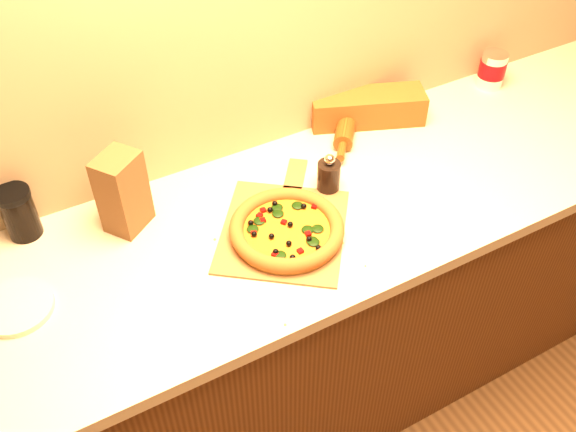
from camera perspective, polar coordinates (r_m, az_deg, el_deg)
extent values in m
plane|color=#9E8460|center=(1.74, -4.34, 17.74)|extent=(4.00, 0.00, 4.00)
cube|color=#48260F|center=(2.11, 0.86, -9.05)|extent=(2.80, 0.65, 0.86)
cube|color=beige|center=(1.77, 1.01, -0.21)|extent=(2.84, 0.68, 0.04)
cube|color=olive|center=(1.70, -0.43, -1.32)|extent=(0.47, 0.48, 0.01)
cube|color=olive|center=(1.87, 0.66, 3.65)|extent=(0.13, 0.15, 0.01)
cylinder|color=#C78331|center=(1.68, -0.11, -1.48)|extent=(0.29, 0.29, 0.01)
cylinder|color=orange|center=(1.68, -0.11, -1.22)|extent=(0.24, 0.24, 0.01)
torus|color=brown|center=(1.67, -0.11, -1.07)|extent=(0.30, 0.30, 0.04)
ellipsoid|color=black|center=(1.70, 0.77, 0.01)|extent=(0.03, 0.03, 0.01)
sphere|color=black|center=(1.65, -0.90, -1.76)|extent=(0.02, 0.02, 0.02)
cube|color=#800404|center=(1.65, 1.18, -1.79)|extent=(0.02, 0.02, 0.01)
cylinder|color=black|center=(1.80, 3.63, 3.50)|extent=(0.07, 0.07, 0.09)
sphere|color=silver|center=(1.77, 3.72, 5.03)|extent=(0.03, 0.03, 0.03)
cylinder|color=#532F0E|center=(2.07, 5.33, 8.79)|extent=(0.23, 0.27, 0.06)
cylinder|color=#532F0E|center=(2.22, 5.81, 11.43)|extent=(0.06, 0.07, 0.03)
cylinder|color=#532F0E|center=(1.92, 4.78, 5.74)|extent=(0.06, 0.07, 0.03)
cylinder|color=silver|center=(2.34, 17.69, 12.28)|extent=(0.09, 0.09, 0.12)
cylinder|color=#96050C|center=(2.34, 17.72, 12.42)|extent=(0.09, 0.09, 0.06)
cube|color=brown|center=(2.08, 7.05, 9.56)|extent=(0.38, 0.24, 0.10)
cylinder|color=silver|center=(1.79, -14.79, -0.35)|extent=(0.07, 0.07, 0.00)
cylinder|color=silver|center=(1.77, -15.03, 0.66)|extent=(0.01, 0.01, 0.08)
ellipsoid|color=silver|center=(1.71, -15.57, 2.86)|extent=(0.07, 0.07, 0.10)
cube|color=brown|center=(1.71, -14.49, 2.05)|extent=(0.14, 0.14, 0.22)
cylinder|color=black|center=(1.80, -22.72, 0.05)|extent=(0.09, 0.09, 0.13)
cylinder|color=black|center=(1.75, -23.35, 1.77)|extent=(0.09, 0.09, 0.02)
cylinder|color=beige|center=(1.66, -22.94, -7.49)|extent=(0.20, 0.20, 0.02)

